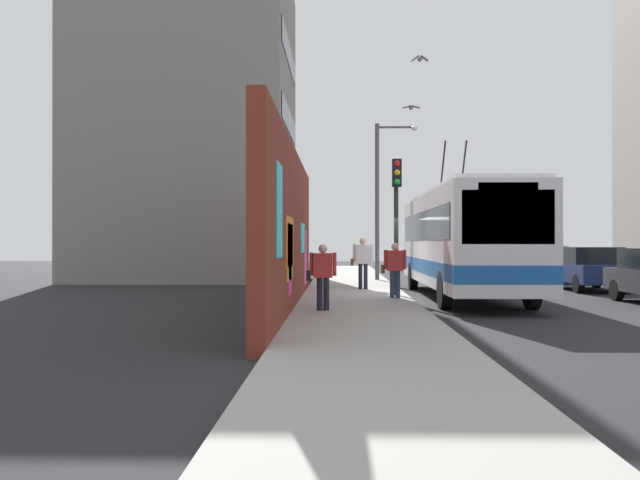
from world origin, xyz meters
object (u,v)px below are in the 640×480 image
parked_car_black (540,262)px  pedestrian_near_wall (323,272)px  parked_car_navy (588,267)px  pedestrian_midblock (363,259)px  traffic_light (396,203)px  pedestrian_at_curb (395,266)px  city_bus (462,239)px  street_lamp (382,190)px

parked_car_black → pedestrian_near_wall: (-14.63, 9.49, 0.22)m
parked_car_navy → pedestrian_near_wall: bearing=133.0°
pedestrian_midblock → traffic_light: bearing=-160.3°
parked_car_black → pedestrian_near_wall: bearing=147.0°
pedestrian_at_curb → pedestrian_midblock: (3.58, 0.79, 0.12)m
traffic_light → parked_car_black: bearing=-36.0°
parked_car_navy → parked_car_black: same height
city_bus → parked_car_black: size_ratio=2.54×
city_bus → pedestrian_at_curb: 3.10m
pedestrian_near_wall → street_lamp: street_lamp is taller
city_bus → parked_car_black: bearing=-29.5°
city_bus → street_lamp: bearing=15.6°
parked_car_navy → pedestrian_near_wall: pedestrian_near_wall is taller
parked_car_navy → pedestrian_midblock: 8.47m
city_bus → parked_car_navy: bearing=-56.9°
pedestrian_near_wall → traffic_light: bearing=-25.4°
city_bus → pedestrian_near_wall: 6.98m
city_bus → parked_car_black: (9.18, -5.20, -1.03)m
parked_car_navy → street_lamp: size_ratio=0.65×
pedestrian_near_wall → pedestrian_at_curb: (3.51, -2.00, 0.02)m
pedestrian_midblock → pedestrian_near_wall: bearing=170.3°
city_bus → parked_car_black: city_bus is taller
parked_car_navy → street_lamp: (3.95, 7.25, 3.16)m
pedestrian_near_wall → street_lamp: size_ratio=0.23×
parked_car_black → traffic_light: 12.69m
pedestrian_at_curb → street_lamp: (9.28, -0.24, 2.92)m
street_lamp → traffic_light: bearing=179.3°
pedestrian_near_wall → parked_car_black: bearing=-33.0°
parked_car_navy → pedestrian_midblock: bearing=102.0°
parked_car_navy → pedestrian_at_curb: 9.20m
parked_car_navy → pedestrian_at_curb: (-5.33, 7.49, 0.23)m
parked_car_navy → city_bus: bearing=123.1°
traffic_light → city_bus: bearing=-66.2°
street_lamp → pedestrian_at_curb: bearing=178.5°
pedestrian_near_wall → street_lamp: 13.31m
parked_car_navy → pedestrian_near_wall: size_ratio=2.78×
pedestrian_at_curb → parked_car_navy: bearing=-54.6°
city_bus → pedestrian_near_wall: (-5.45, 4.29, -0.82)m
pedestrian_at_curb → parked_car_black: bearing=-34.0°
pedestrian_at_curb → traffic_light: traffic_light is taller
city_bus → traffic_light: 2.58m
city_bus → pedestrian_near_wall: city_bus is taller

